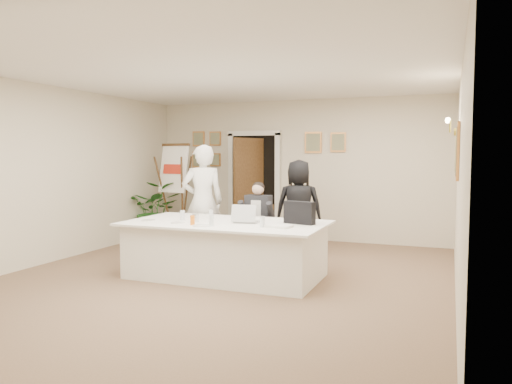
{
  "coord_description": "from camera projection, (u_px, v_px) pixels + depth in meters",
  "views": [
    {
      "loc": [
        2.91,
        -6.15,
        1.72
      ],
      "look_at": [
        0.26,
        0.6,
        1.17
      ],
      "focal_mm": 35.0,
      "sensor_mm": 36.0,
      "label": 1
    }
  ],
  "objects": [
    {
      "name": "paper_stack",
      "position": [
        279.0,
        226.0,
        6.42
      ],
      "size": [
        0.35,
        0.28,
        0.03
      ],
      "primitive_type": "cube",
      "rotation": [
        0.0,
        0.0,
        -0.2
      ],
      "color": "white",
      "rests_on": "conference_table"
    },
    {
      "name": "standing_woman",
      "position": [
        299.0,
        207.0,
        8.52
      ],
      "size": [
        0.9,
        0.7,
        1.63
      ],
      "primitive_type": "imported",
      "rotation": [
        0.0,
        0.0,
        3.4
      ],
      "color": "black",
      "rests_on": "floor"
    },
    {
      "name": "plate_left",
      "position": [
        148.0,
        220.0,
        7.05
      ],
      "size": [
        0.24,
        0.24,
        0.01
      ],
      "primitive_type": "cylinder",
      "rotation": [
        0.0,
        0.0,
        0.23
      ],
      "color": "white",
      "rests_on": "conference_table"
    },
    {
      "name": "oj_glass",
      "position": [
        192.0,
        220.0,
        6.63
      ],
      "size": [
        0.06,
        0.06,
        0.13
      ],
      "primitive_type": "cylinder",
      "rotation": [
        0.0,
        0.0,
        0.02
      ],
      "color": "orange",
      "rests_on": "conference_table"
    },
    {
      "name": "glass_c",
      "position": [
        262.0,
        222.0,
        6.45
      ],
      "size": [
        0.07,
        0.07,
        0.14
      ],
      "primitive_type": "cylinder",
      "rotation": [
        0.0,
        0.0,
        0.14
      ],
      "color": "silver",
      "rests_on": "conference_table"
    },
    {
      "name": "standing_man",
      "position": [
        203.0,
        202.0,
        8.23
      ],
      "size": [
        0.82,
        0.75,
        1.87
      ],
      "primitive_type": "imported",
      "rotation": [
        0.0,
        0.0,
        3.73
      ],
      "color": "white",
      "rests_on": "floor"
    },
    {
      "name": "seated_man",
      "position": [
        257.0,
        221.0,
        8.0
      ],
      "size": [
        0.61,
        0.65,
        1.29
      ],
      "primitive_type": null,
      "rotation": [
        0.0,
        0.0,
        0.11
      ],
      "color": "black",
      "rests_on": "floor"
    },
    {
      "name": "conference_table",
      "position": [
        226.0,
        249.0,
        6.97
      ],
      "size": [
        2.78,
        1.48,
        0.78
      ],
      "color": "silver",
      "rests_on": "floor"
    },
    {
      "name": "doorway",
      "position": [
        252.0,
        187.0,
        10.23
      ],
      "size": [
        1.14,
        0.86,
        2.2
      ],
      "color": "black",
      "rests_on": "floor"
    },
    {
      "name": "floor",
      "position": [
        223.0,
        278.0,
        6.9
      ],
      "size": [
        7.0,
        7.0,
        0.0
      ],
      "primitive_type": "plane",
      "color": "brown",
      "rests_on": "ground"
    },
    {
      "name": "pictures_back_wall",
      "position": [
        259.0,
        148.0,
        10.28
      ],
      "size": [
        3.4,
        0.06,
        0.8
      ],
      "primitive_type": null,
      "color": "#C48143",
      "rests_on": "wall_back"
    },
    {
      "name": "glass_a",
      "position": [
        182.0,
        215.0,
        7.13
      ],
      "size": [
        0.09,
        0.09,
        0.14
      ],
      "primitive_type": "cylinder",
      "rotation": [
        0.0,
        0.0,
        -0.31
      ],
      "color": "silver",
      "rests_on": "conference_table"
    },
    {
      "name": "pictures_right_wall",
      "position": [
        456.0,
        152.0,
        6.8
      ],
      "size": [
        0.06,
        2.2,
        0.8
      ],
      "primitive_type": null,
      "color": "#C48143",
      "rests_on": "wall_right"
    },
    {
      "name": "laptop_bag",
      "position": [
        299.0,
        213.0,
        6.74
      ],
      "size": [
        0.45,
        0.22,
        0.31
      ],
      "primitive_type": "cube",
      "rotation": [
        0.0,
        0.0,
        -0.25
      ],
      "color": "black",
      "rests_on": "conference_table"
    },
    {
      "name": "wall_sconce",
      "position": [
        452.0,
        126.0,
        6.8
      ],
      "size": [
        0.2,
        0.3,
        0.24
      ],
      "primitive_type": null,
      "color": "gold",
      "rests_on": "wall_right"
    },
    {
      "name": "wall_back",
      "position": [
        296.0,
        170.0,
        10.05
      ],
      "size": [
        6.0,
        0.1,
        2.8
      ],
      "primitive_type": "cube",
      "color": "beige",
      "rests_on": "floor"
    },
    {
      "name": "ceiling",
      "position": [
        221.0,
        73.0,
        6.69
      ],
      "size": [
        6.0,
        7.0,
        0.02
      ],
      "primitive_type": "cube",
      "color": "white",
      "rests_on": "wall_back"
    },
    {
      "name": "glass_d",
      "position": [
        211.0,
        214.0,
        7.25
      ],
      "size": [
        0.08,
        0.08,
        0.14
      ],
      "primitive_type": "cylinder",
      "rotation": [
        0.0,
        0.0,
        0.31
      ],
      "color": "silver",
      "rests_on": "conference_table"
    },
    {
      "name": "wall_left",
      "position": [
        50.0,
        174.0,
        7.89
      ],
      "size": [
        0.1,
        7.0,
        2.8
      ],
      "primitive_type": "cube",
      "color": "beige",
      "rests_on": "floor"
    },
    {
      "name": "flip_chart",
      "position": [
        177.0,
        197.0,
        9.93
      ],
      "size": [
        0.68,
        0.47,
        1.89
      ],
      "color": "#352010",
      "rests_on": "floor"
    },
    {
      "name": "steel_jug",
      "position": [
        195.0,
        218.0,
        6.94
      ],
      "size": [
        0.1,
        0.1,
        0.11
      ],
      "primitive_type": "cylinder",
      "rotation": [
        0.0,
        0.0,
        0.08
      ],
      "color": "silver",
      "rests_on": "conference_table"
    },
    {
      "name": "wall_front",
      "position": [
        12.0,
        199.0,
        3.55
      ],
      "size": [
        6.0,
        0.1,
        2.8
      ],
      "primitive_type": "cube",
      "color": "beige",
      "rests_on": "floor"
    },
    {
      "name": "laptop",
      "position": [
        247.0,
        212.0,
        6.9
      ],
      "size": [
        0.39,
        0.41,
        0.28
      ],
      "primitive_type": null,
      "rotation": [
        0.0,
        0.0,
        0.15
      ],
      "color": "#B7BABC",
      "rests_on": "conference_table"
    },
    {
      "name": "plate_near",
      "position": [
        201.0,
        226.0,
        6.53
      ],
      "size": [
        0.29,
        0.29,
        0.01
      ],
      "primitive_type": "cylinder",
      "rotation": [
        0.0,
        0.0,
        0.28
      ],
      "color": "white",
      "rests_on": "conference_table"
    },
    {
      "name": "glass_b",
      "position": [
        212.0,
        221.0,
        6.57
      ],
      "size": [
        0.08,
        0.08,
        0.14
      ],
      "primitive_type": "cylinder",
      "rotation": [
        0.0,
        0.0,
        0.32
      ],
      "color": "silver",
      "rests_on": "conference_table"
    },
    {
      "name": "potted_palm",
      "position": [
        157.0,
        210.0,
        10.14
      ],
      "size": [
        1.31,
        1.22,
        1.17
      ],
      "primitive_type": "imported",
      "rotation": [
        0.0,
        0.0,
        0.35
      ],
      "color": "#256220",
      "rests_on": "floor"
    },
    {
      "name": "plate_mid",
      "position": [
        178.0,
        223.0,
        6.8
      ],
      "size": [
        0.22,
        0.22,
        0.01
      ],
      "primitive_type": "cylinder",
      "rotation": [
        0.0,
        0.0,
        0.08
      ],
      "color": "white",
      "rests_on": "conference_table"
    },
    {
      "name": "wall_right",
      "position": [
        459.0,
        182.0,
        5.7
      ],
      "size": [
        0.1,
        7.0,
        2.8
      ],
      "primitive_type": "cube",
      "color": "beige",
      "rests_on": "floor"
    }
  ]
}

